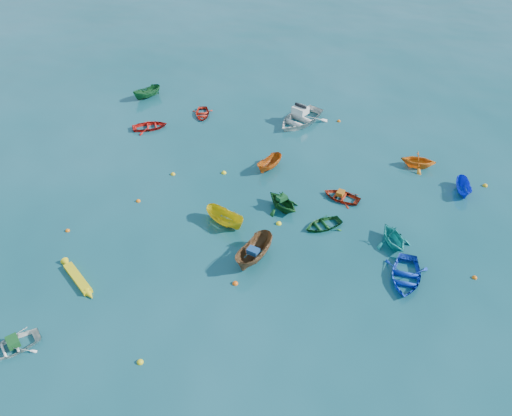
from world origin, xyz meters
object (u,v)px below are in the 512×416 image
(dinghy_white_near, at_px, (14,348))
(dinghy_blue_se, at_px, (405,279))
(kayak_yellow, at_px, (78,280))
(motorboat_white, at_px, (300,123))

(dinghy_white_near, height_order, dinghy_blue_se, dinghy_blue_se)
(dinghy_white_near, xyz_separation_m, kayak_yellow, (0.51, 5.05, 0.00))
(kayak_yellow, bearing_deg, dinghy_blue_se, -39.24)
(motorboat_white, bearing_deg, dinghy_blue_se, -34.94)
(dinghy_white_near, xyz_separation_m, dinghy_blue_se, (18.58, 10.68, 0.00))
(motorboat_white, bearing_deg, kayak_yellow, -86.39)
(dinghy_blue_se, height_order, motorboat_white, motorboat_white)
(dinghy_white_near, relative_size, kayak_yellow, 0.75)
(kayak_yellow, bearing_deg, motorboat_white, 13.54)
(dinghy_white_near, relative_size, motorboat_white, 0.53)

